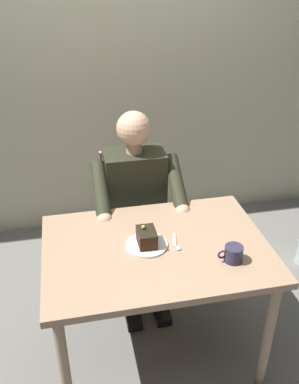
{
  "coord_description": "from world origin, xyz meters",
  "views": [
    {
      "loc": [
        0.37,
        1.6,
        1.97
      ],
      "look_at": [
        0.01,
        -0.1,
        0.97
      ],
      "focal_mm": 39.11,
      "sensor_mm": 36.0,
      "label": 1
    }
  ],
  "objects_px": {
    "chair": "(133,212)",
    "cake_slice": "(147,237)",
    "seated_person": "(137,208)",
    "dessert_spoon": "(176,244)",
    "coffee_cup": "(233,253)",
    "dining_table": "(156,260)"
  },
  "relations": [
    {
      "from": "cake_slice",
      "to": "dessert_spoon",
      "type": "height_order",
      "value": "cake_slice"
    },
    {
      "from": "chair",
      "to": "seated_person",
      "type": "relative_size",
      "value": 0.73
    },
    {
      "from": "chair",
      "to": "dessert_spoon",
      "type": "bearing_deg",
      "value": 97.87
    },
    {
      "from": "dining_table",
      "to": "dessert_spoon",
      "type": "height_order",
      "value": "dessert_spoon"
    },
    {
      "from": "dining_table",
      "to": "chair",
      "type": "relative_size",
      "value": 1.24
    },
    {
      "from": "chair",
      "to": "seated_person",
      "type": "height_order",
      "value": "seated_person"
    },
    {
      "from": "chair",
      "to": "cake_slice",
      "type": "height_order",
      "value": "chair"
    },
    {
      "from": "chair",
      "to": "dessert_spoon",
      "type": "relative_size",
      "value": 6.19
    },
    {
      "from": "seated_person",
      "to": "dessert_spoon",
      "type": "bearing_deg",
      "value": 100.36
    },
    {
      "from": "cake_slice",
      "to": "coffee_cup",
      "type": "xyz_separation_m",
      "value": [
        -0.37,
        0.19,
        -0.01
      ]
    },
    {
      "from": "cake_slice",
      "to": "dessert_spoon",
      "type": "bearing_deg",
      "value": 169.85
    },
    {
      "from": "dessert_spoon",
      "to": "coffee_cup",
      "type": "bearing_deg",
      "value": 143.06
    },
    {
      "from": "coffee_cup",
      "to": "dessert_spoon",
      "type": "relative_size",
      "value": 0.85
    },
    {
      "from": "coffee_cup",
      "to": "dessert_spoon",
      "type": "bearing_deg",
      "value": -36.94
    },
    {
      "from": "coffee_cup",
      "to": "dining_table",
      "type": "bearing_deg",
      "value": -29.14
    },
    {
      "from": "cake_slice",
      "to": "coffee_cup",
      "type": "bearing_deg",
      "value": 152.16
    },
    {
      "from": "dining_table",
      "to": "cake_slice",
      "type": "xyz_separation_m",
      "value": [
        0.05,
        -0.01,
        0.13
      ]
    },
    {
      "from": "seated_person",
      "to": "cake_slice",
      "type": "relative_size",
      "value": 9.95
    },
    {
      "from": "chair",
      "to": "cake_slice",
      "type": "relative_size",
      "value": 7.29
    },
    {
      "from": "dining_table",
      "to": "chair",
      "type": "xyz_separation_m",
      "value": [
        0.0,
        -0.7,
        -0.16
      ]
    },
    {
      "from": "seated_person",
      "to": "dessert_spoon",
      "type": "distance_m",
      "value": 0.56
    },
    {
      "from": "chair",
      "to": "dessert_spoon",
      "type": "height_order",
      "value": "chair"
    }
  ]
}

